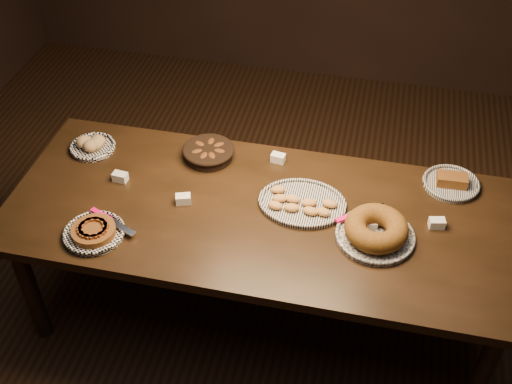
% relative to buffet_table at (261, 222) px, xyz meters
% --- Properties ---
extents(ground, '(5.00, 5.00, 0.00)m').
position_rel_buffet_table_xyz_m(ground, '(0.00, 0.00, -0.68)').
color(ground, black).
rests_on(ground, ground).
extents(buffet_table, '(2.40, 1.00, 0.75)m').
position_rel_buffet_table_xyz_m(buffet_table, '(0.00, 0.00, 0.00)').
color(buffet_table, black).
rests_on(buffet_table, ground).
extents(apple_tart_plate, '(0.33, 0.28, 0.05)m').
position_rel_buffet_table_xyz_m(apple_tart_plate, '(-0.69, -0.31, 0.09)').
color(apple_tart_plate, white).
rests_on(apple_tart_plate, buffet_table).
extents(madeleine_platter, '(0.41, 0.34, 0.05)m').
position_rel_buffet_table_xyz_m(madeleine_platter, '(0.18, 0.08, 0.09)').
color(madeleine_platter, black).
rests_on(madeleine_platter, buffet_table).
extents(bundt_cake_plate, '(0.37, 0.40, 0.11)m').
position_rel_buffet_table_xyz_m(bundt_cake_plate, '(0.53, -0.06, 0.12)').
color(bundt_cake_plate, black).
rests_on(bundt_cake_plate, buffet_table).
extents(croissant_basket, '(0.32, 0.32, 0.07)m').
position_rel_buffet_table_xyz_m(croissant_basket, '(-0.35, 0.33, 0.11)').
color(croissant_basket, black).
rests_on(croissant_basket, buffet_table).
extents(bread_roll_plate, '(0.24, 0.24, 0.07)m').
position_rel_buffet_table_xyz_m(bread_roll_plate, '(-0.95, 0.27, 0.10)').
color(bread_roll_plate, white).
rests_on(bread_roll_plate, buffet_table).
extents(loaf_plate, '(0.27, 0.27, 0.06)m').
position_rel_buffet_table_xyz_m(loaf_plate, '(0.86, 0.38, 0.09)').
color(loaf_plate, black).
rests_on(loaf_plate, buffet_table).
extents(tent_cards, '(1.60, 0.46, 0.04)m').
position_rel_buffet_table_xyz_m(tent_cards, '(0.04, 0.10, 0.10)').
color(tent_cards, white).
rests_on(tent_cards, buffet_table).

